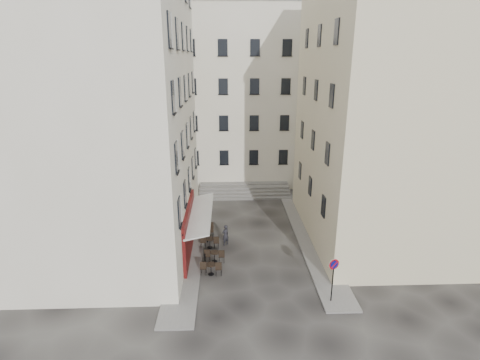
{
  "coord_description": "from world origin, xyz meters",
  "views": [
    {
      "loc": [
        -1.75,
        -22.67,
        13.15
      ],
      "look_at": [
        -0.76,
        4.0,
        4.37
      ],
      "focal_mm": 28.0,
      "sensor_mm": 36.0,
      "label": 1
    }
  ],
  "objects_px": {
    "bistro_table_a": "(211,268)",
    "pedestrian": "(225,235)",
    "no_parking_sign": "(333,272)",
    "bistro_table_b": "(214,256)"
  },
  "relations": [
    {
      "from": "pedestrian",
      "to": "no_parking_sign",
      "type": "bearing_deg",
      "value": 91.31
    },
    {
      "from": "no_parking_sign",
      "to": "bistro_table_b",
      "type": "distance_m",
      "value": 8.25
    },
    {
      "from": "bistro_table_a",
      "to": "pedestrian",
      "type": "bearing_deg",
      "value": 77.03
    },
    {
      "from": "bistro_table_a",
      "to": "pedestrian",
      "type": "distance_m",
      "value": 4.09
    },
    {
      "from": "bistro_table_a",
      "to": "pedestrian",
      "type": "height_order",
      "value": "pedestrian"
    },
    {
      "from": "no_parking_sign",
      "to": "bistro_table_b",
      "type": "xyz_separation_m",
      "value": [
        -6.67,
        4.63,
        -1.46
      ]
    },
    {
      "from": "bistro_table_b",
      "to": "no_parking_sign",
      "type": "bearing_deg",
      "value": -34.78
    },
    {
      "from": "no_parking_sign",
      "to": "pedestrian",
      "type": "relative_size",
      "value": 1.74
    },
    {
      "from": "pedestrian",
      "to": "bistro_table_b",
      "type": "bearing_deg",
      "value": 34.43
    },
    {
      "from": "bistro_table_b",
      "to": "pedestrian",
      "type": "xyz_separation_m",
      "value": [
        0.74,
        2.43,
        0.3
      ]
    }
  ]
}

